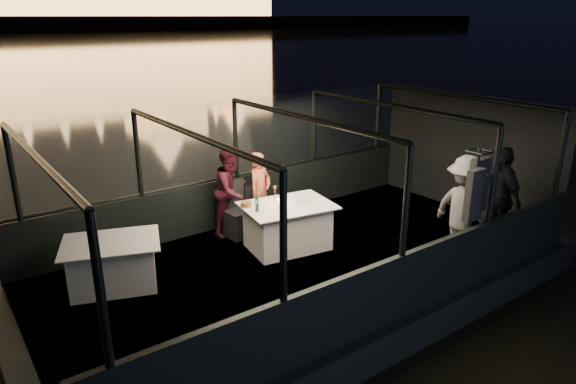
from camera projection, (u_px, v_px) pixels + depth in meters
boat_hull at (302, 289)px, 8.31m from camera, size 8.60×4.40×1.00m
boat_deck at (303, 262)px, 8.16m from camera, size 8.00×4.00×0.04m
gunwale_port at (237, 200)px, 9.53m from camera, size 8.00×0.08×0.90m
gunwale_starboard at (400, 287)px, 6.47m from camera, size 8.00×0.08×0.90m
cabin_glass_port at (235, 139)px, 9.16m from camera, size 8.00×0.02×1.40m
cabin_glass_starboard at (406, 202)px, 6.10m from camera, size 8.00×0.02×1.40m
cabin_roof_glass at (304, 118)px, 7.40m from camera, size 8.00×4.00×0.02m
end_wall_fore at (11, 264)px, 5.55m from camera, size 0.02×4.00×2.30m
end_wall_aft at (466, 153)px, 10.00m from camera, size 0.02×4.00×2.30m
canopy_ribs at (303, 193)px, 7.77m from camera, size 8.00×4.00×2.30m
dining_table_central at (288, 226)px, 8.50m from camera, size 1.60×1.27×0.77m
dining_table_aft at (113, 262)px, 7.27m from camera, size 1.57×1.36×0.70m
chair_port_left at (239, 212)px, 8.94m from camera, size 0.48×0.48×0.96m
chair_port_right at (260, 207)px, 9.19m from camera, size 0.47×0.47×0.80m
coat_stand at (471, 218)px, 7.49m from camera, size 0.65×0.58×1.95m
person_woman_coral at (260, 189)px, 9.17m from camera, size 0.60×0.50×1.43m
person_man_maroon at (232, 193)px, 8.97m from camera, size 0.95×0.86×1.60m
passenger_stripe at (465, 211)px, 7.88m from camera, size 0.76×1.19×1.73m
passenger_dark at (499, 197)px, 8.46m from camera, size 0.78×1.10×1.72m
wine_bottle at (257, 202)px, 8.06m from camera, size 0.07×0.07×0.28m
bread_basket at (246, 204)px, 8.30m from camera, size 0.23×0.23×0.07m
amber_candle at (279, 200)px, 8.47m from camera, size 0.05×0.05×0.07m
plate_near at (302, 201)px, 8.53m from camera, size 0.27×0.27×0.01m
plate_far at (248, 203)px, 8.42m from camera, size 0.29×0.29×0.02m
wine_glass_white at (256, 207)px, 8.03m from camera, size 0.08×0.08×0.20m
wine_glass_red at (275, 192)px, 8.69m from camera, size 0.08×0.08×0.20m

